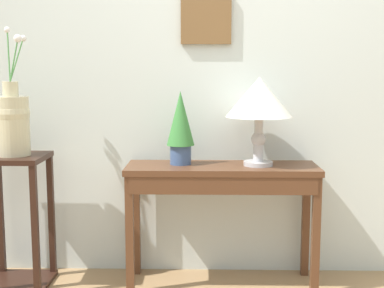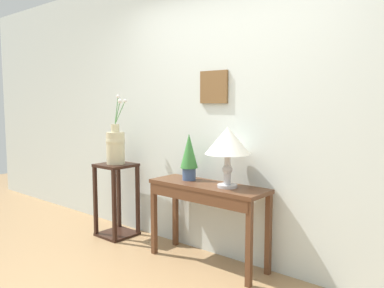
{
  "view_description": "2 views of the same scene",
  "coord_description": "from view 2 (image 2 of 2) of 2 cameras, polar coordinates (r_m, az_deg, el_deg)",
  "views": [
    {
      "loc": [
        -0.2,
        -1.84,
        1.29
      ],
      "look_at": [
        -0.26,
        1.22,
        0.86
      ],
      "focal_mm": 49.75,
      "sensor_mm": 36.0,
      "label": 1
    },
    {
      "loc": [
        2.0,
        -1.45,
        1.45
      ],
      "look_at": [
        -0.24,
        1.2,
        1.08
      ],
      "focal_mm": 36.49,
      "sensor_mm": 36.0,
      "label": 2
    }
  ],
  "objects": [
    {
      "name": "flower_vase_tall",
      "position": [
        4.25,
        -11.11,
        -0.04
      ],
      "size": [
        0.21,
        0.22,
        0.74
      ],
      "color": "beige",
      "rests_on": "pedestal_stand_left"
    },
    {
      "name": "potted_plant_on_console",
      "position": [
        3.61,
        -0.43,
        -1.6
      ],
      "size": [
        0.16,
        0.16,
        0.43
      ],
      "color": "#3D5684",
      "rests_on": "console_table"
    },
    {
      "name": "pedestal_stand_left",
      "position": [
        4.35,
        -10.96,
        -8.03
      ],
      "size": [
        0.37,
        0.37,
        0.79
      ],
      "color": "black",
      "rests_on": "ground"
    },
    {
      "name": "table_lamp",
      "position": [
        3.29,
        5.24,
        0.2
      ],
      "size": [
        0.39,
        0.39,
        0.52
      ],
      "color": "#B7B7BC",
      "rests_on": "console_table"
    },
    {
      "name": "console_table",
      "position": [
        3.48,
        2.07,
        -7.78
      ],
      "size": [
        1.12,
        0.37,
        0.73
      ],
      "color": "#56331E",
      "rests_on": "ground"
    },
    {
      "name": "back_wall_with_art",
      "position": [
        3.57,
        6.15,
        5.25
      ],
      "size": [
        9.0,
        0.13,
        2.8
      ],
      "color": "silver",
      "rests_on": "ground"
    }
  ]
}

